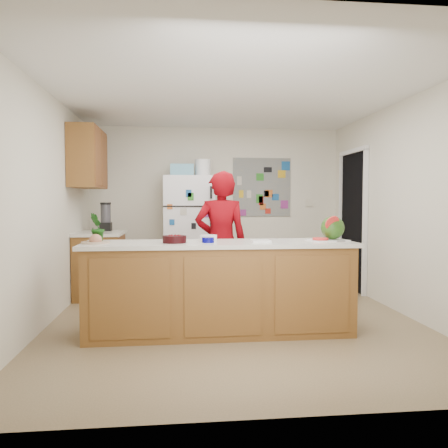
{
  "coord_description": "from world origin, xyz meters",
  "views": [
    {
      "loc": [
        -0.61,
        -4.79,
        1.32
      ],
      "look_at": [
        -0.09,
        0.2,
        1.06
      ],
      "focal_mm": 35.0,
      "sensor_mm": 36.0,
      "label": 1
    }
  ],
  "objects": [
    {
      "name": "floor",
      "position": [
        0.0,
        0.0,
        -0.01
      ],
      "size": [
        4.0,
        4.5,
        0.02
      ],
      "primitive_type": "cube",
      "color": "brown",
      "rests_on": "ground"
    },
    {
      "name": "wall_back",
      "position": [
        0.0,
        2.26,
        1.25
      ],
      "size": [
        4.0,
        0.02,
        2.5
      ],
      "primitive_type": "cube",
      "color": "beige",
      "rests_on": "ground"
    },
    {
      "name": "wall_left",
      "position": [
        -2.01,
        0.0,
        1.25
      ],
      "size": [
        0.02,
        4.5,
        2.5
      ],
      "primitive_type": "cube",
      "color": "beige",
      "rests_on": "ground"
    },
    {
      "name": "wall_right",
      "position": [
        2.01,
        0.0,
        1.25
      ],
      "size": [
        0.02,
        4.5,
        2.5
      ],
      "primitive_type": "cube",
      "color": "beige",
      "rests_on": "ground"
    },
    {
      "name": "ceiling",
      "position": [
        0.0,
        0.0,
        2.51
      ],
      "size": [
        4.0,
        4.5,
        0.02
      ],
      "primitive_type": "cube",
      "color": "white",
      "rests_on": "wall_back"
    },
    {
      "name": "doorway",
      "position": [
        1.99,
        1.45,
        1.02
      ],
      "size": [
        0.03,
        0.85,
        2.04
      ],
      "primitive_type": "cube",
      "color": "black",
      "rests_on": "ground"
    },
    {
      "name": "peninsula_base",
      "position": [
        -0.2,
        -0.5,
        0.44
      ],
      "size": [
        2.6,
        0.62,
        0.88
      ],
      "primitive_type": "cube",
      "color": "brown",
      "rests_on": "floor"
    },
    {
      "name": "peninsula_top",
      "position": [
        -0.2,
        -0.5,
        0.9
      ],
      "size": [
        2.68,
        0.7,
        0.04
      ],
      "primitive_type": "cube",
      "color": "silver",
      "rests_on": "peninsula_base"
    },
    {
      "name": "side_counter_base",
      "position": [
        -1.69,
        1.35,
        0.43
      ],
      "size": [
        0.6,
        0.8,
        0.86
      ],
      "primitive_type": "cube",
      "color": "brown",
      "rests_on": "floor"
    },
    {
      "name": "side_counter_top",
      "position": [
        -1.69,
        1.35,
        0.88
      ],
      "size": [
        0.64,
        0.84,
        0.04
      ],
      "primitive_type": "cube",
      "color": "silver",
      "rests_on": "side_counter_base"
    },
    {
      "name": "upper_cabinets",
      "position": [
        -1.82,
        1.3,
        1.9
      ],
      "size": [
        0.35,
        1.0,
        0.8
      ],
      "primitive_type": "cube",
      "color": "brown",
      "rests_on": "wall_left"
    },
    {
      "name": "refrigerator",
      "position": [
        -0.45,
        1.88,
        0.85
      ],
      "size": [
        0.75,
        0.7,
        1.7
      ],
      "primitive_type": "cube",
      "color": "silver",
      "rests_on": "floor"
    },
    {
      "name": "fridge_top_bin",
      "position": [
        -0.55,
        1.88,
        1.79
      ],
      "size": [
        0.35,
        0.28,
        0.18
      ],
      "primitive_type": "cube",
      "color": "#5999B2",
      "rests_on": "refrigerator"
    },
    {
      "name": "photo_collage",
      "position": [
        0.75,
        2.24,
        1.55
      ],
      "size": [
        0.95,
        0.01,
        0.95
      ],
      "primitive_type": "cube",
      "color": "slate",
      "rests_on": "wall_back"
    },
    {
      "name": "person",
      "position": [
        -0.12,
        0.25,
        0.83
      ],
      "size": [
        0.62,
        0.42,
        1.67
      ],
      "primitive_type": "imported",
      "rotation": [
        0.0,
        0.0,
        3.11
      ],
      "color": "#710209",
      "rests_on": "floor"
    },
    {
      "name": "blender_appliance",
      "position": [
        -1.64,
        1.57,
        1.09
      ],
      "size": [
        0.14,
        0.14,
        0.38
      ],
      "primitive_type": "cylinder",
      "color": "black",
      "rests_on": "side_counter_top"
    },
    {
      "name": "cutting_board",
      "position": [
        0.91,
        -0.49,
        0.93
      ],
      "size": [
        0.41,
        0.34,
        0.01
      ],
      "primitive_type": "cube",
      "rotation": [
        0.0,
        0.0,
        0.2
      ],
      "color": "white",
      "rests_on": "peninsula_top"
    },
    {
      "name": "watermelon",
      "position": [
        0.97,
        -0.47,
        1.05
      ],
      "size": [
        0.24,
        0.24,
        0.24
      ],
      "primitive_type": "sphere",
      "color": "#2F5714",
      "rests_on": "cutting_board"
    },
    {
      "name": "watermelon_slice",
      "position": [
        0.81,
        -0.54,
        0.94
      ],
      "size": [
        0.16,
        0.16,
        0.02
      ],
      "primitive_type": "cylinder",
      "color": "#C4183F",
      "rests_on": "cutting_board"
    },
    {
      "name": "cherry_bowl",
      "position": [
        -0.65,
        -0.56,
        0.96
      ],
      "size": [
        0.29,
        0.29,
        0.07
      ],
      "primitive_type": "cylinder",
      "rotation": [
        0.0,
        0.0,
        -0.35
      ],
      "color": "black",
      "rests_on": "peninsula_top"
    },
    {
      "name": "white_bowl",
      "position": [
        -0.31,
        -0.39,
        0.95
      ],
      "size": [
        0.18,
        0.18,
        0.06
      ],
      "primitive_type": "cylinder",
      "rotation": [
        0.0,
        0.0,
        0.0
      ],
      "color": "silver",
      "rests_on": "peninsula_top"
    },
    {
      "name": "cobalt_bowl",
      "position": [
        -0.32,
        -0.56,
        0.95
      ],
      "size": [
        0.15,
        0.15,
        0.05
      ],
      "primitive_type": "cylinder",
      "rotation": [
        0.0,
        0.0,
        -0.25
      ],
      "color": "#040363",
      "rests_on": "peninsula_top"
    },
    {
      "name": "plate",
      "position": [
        -1.4,
        -0.52,
        0.93
      ],
      "size": [
        0.34,
        0.34,
        0.02
      ],
      "primitive_type": "cylinder",
      "rotation": [
        0.0,
        0.0,
        0.32
      ],
      "color": "#B8A490",
      "rests_on": "peninsula_top"
    },
    {
      "name": "paper_towel",
      "position": [
        0.2,
        -0.56,
        0.93
      ],
      "size": [
        0.18,
        0.16,
        0.02
      ],
      "primitive_type": "cube",
      "rotation": [
        0.0,
        0.0,
        0.01
      ],
      "color": "silver",
      "rests_on": "peninsula_top"
    },
    {
      "name": "keys",
      "position": [
        1.0,
        -0.6,
        0.93
      ],
      "size": [
        0.09,
        0.04,
        0.01
      ],
      "primitive_type": "cube",
      "rotation": [
        0.0,
        0.0,
        0.06
      ],
      "color": "gray",
      "rests_on": "peninsula_top"
    },
    {
      "name": "potted_plant",
      "position": [
        -1.39,
        -0.45,
        1.07
      ],
      "size": [
        0.14,
        0.17,
        0.29
      ],
      "primitive_type": "imported",
      "rotation": [
        0.0,
        0.0,
        4.81
      ],
      "color": "#104112",
      "rests_on": "peninsula_top"
    }
  ]
}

